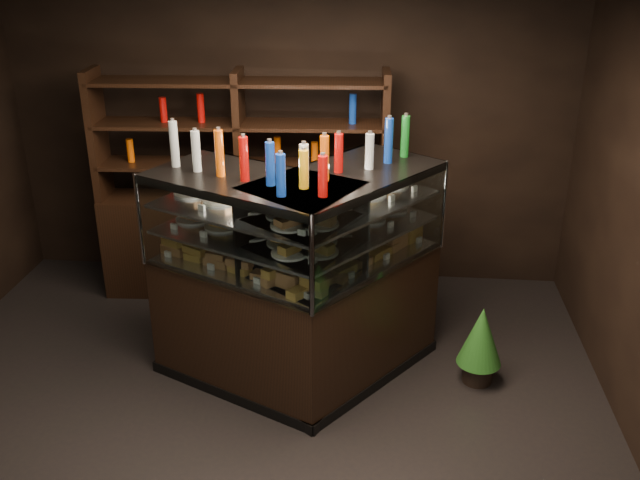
# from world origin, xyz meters

# --- Properties ---
(ground) EXTENTS (5.00, 5.00, 0.00)m
(ground) POSITION_xyz_m (0.00, 0.00, 0.00)
(ground) COLOR black
(ground) RESTS_ON ground
(room_shell) EXTENTS (5.02, 5.02, 3.01)m
(room_shell) POSITION_xyz_m (0.00, 0.00, 1.94)
(room_shell) COLOR black
(room_shell) RESTS_ON ground
(display_case) EXTENTS (2.12, 1.57, 1.56)m
(display_case) POSITION_xyz_m (0.31, 0.77, 0.52)
(display_case) COLOR black
(display_case) RESTS_ON ground
(food_display) EXTENTS (1.72, 1.13, 0.47)m
(food_display) POSITION_xyz_m (0.31, 0.76, 1.18)
(food_display) COLOR gold
(food_display) RESTS_ON display_case
(bottles_top) EXTENTS (1.54, 0.99, 0.30)m
(bottles_top) POSITION_xyz_m (0.31, 0.77, 1.69)
(bottles_top) COLOR yellow
(bottles_top) RESTS_ON display_case
(potted_conifer) EXTENTS (0.32, 0.32, 0.69)m
(potted_conifer) POSITION_xyz_m (1.60, 0.80, 0.39)
(potted_conifer) COLOR black
(potted_conifer) RESTS_ON ground
(back_shelving) EXTENTS (2.49, 0.56, 2.00)m
(back_shelving) POSITION_xyz_m (-0.34, 2.05, 0.61)
(back_shelving) COLOR black
(back_shelving) RESTS_ON ground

